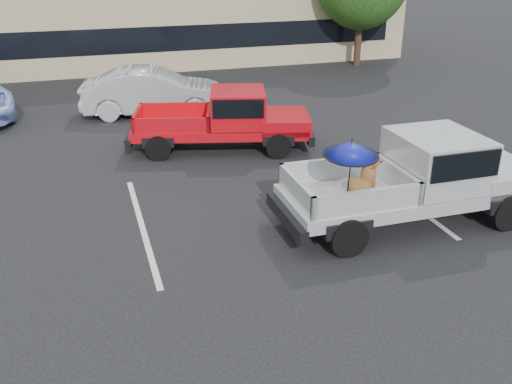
{
  "coord_description": "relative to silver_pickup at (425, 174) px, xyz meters",
  "views": [
    {
      "loc": [
        -3.92,
        -8.86,
        5.51
      ],
      "look_at": [
        -1.06,
        0.2,
        1.3
      ],
      "focal_mm": 40.0,
      "sensor_mm": 36.0,
      "label": 1
    }
  ],
  "objects": [
    {
      "name": "silver_sedan",
      "position": [
        -4.25,
        9.82,
        -0.26
      ],
      "size": [
        5.02,
        2.54,
        1.58
      ],
      "primitive_type": "imported",
      "rotation": [
        0.0,
        0.0,
        1.38
      ],
      "color": "#BABDC2",
      "rests_on": "ground"
    },
    {
      "name": "silver_pickup",
      "position": [
        0.0,
        0.0,
        0.0
      ],
      "size": [
        5.7,
        2.13,
        2.06
      ],
      "rotation": [
        0.0,
        0.0,
        -0.0
      ],
      "color": "black",
      "rests_on": "ground"
    },
    {
      "name": "ground",
      "position": [
        -2.74,
        -0.57,
        -1.05
      ],
      "size": [
        90.0,
        90.0,
        0.0
      ],
      "primitive_type": "plane",
      "color": "black",
      "rests_on": "ground"
    },
    {
      "name": "stripe_right",
      "position": [
        0.26,
        1.43,
        -1.05
      ],
      "size": [
        0.12,
        5.0,
        0.01
      ],
      "primitive_type": "cube",
      "color": "silver",
      "rests_on": "ground"
    },
    {
      "name": "red_pickup",
      "position": [
        -2.62,
        5.6,
        -0.12
      ],
      "size": [
        5.46,
        3.05,
        1.7
      ],
      "rotation": [
        0.0,
        0.0,
        -0.26
      ],
      "color": "black",
      "rests_on": "ground"
    },
    {
      "name": "stripe_left",
      "position": [
        -5.74,
        1.43,
        -1.05
      ],
      "size": [
        0.12,
        5.0,
        0.01
      ],
      "primitive_type": "cube",
      "color": "silver",
      "rests_on": "ground"
    }
  ]
}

